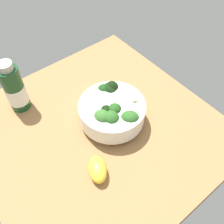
% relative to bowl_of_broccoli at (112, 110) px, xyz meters
% --- Properties ---
extents(ground_plane, '(0.61, 0.61, 0.05)m').
position_rel_bowl_of_broccoli_xyz_m(ground_plane, '(-0.05, 0.01, -0.07)').
color(ground_plane, '#996D42').
extents(bowl_of_broccoli, '(0.17, 0.18, 0.09)m').
position_rel_bowl_of_broccoli_xyz_m(bowl_of_broccoli, '(0.00, 0.00, 0.00)').
color(bowl_of_broccoli, white).
rests_on(bowl_of_broccoli, ground_plane).
extents(lemon_wedge, '(0.07, 0.08, 0.04)m').
position_rel_bowl_of_broccoli_xyz_m(lemon_wedge, '(-0.12, -0.10, -0.03)').
color(lemon_wedge, yellow).
rests_on(lemon_wedge, ground_plane).
extents(bottle_tall, '(0.06, 0.06, 0.16)m').
position_rel_bowl_of_broccoli_xyz_m(bottle_tall, '(-0.17, 0.21, 0.02)').
color(bottle_tall, '#194723').
rests_on(bottle_tall, ground_plane).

